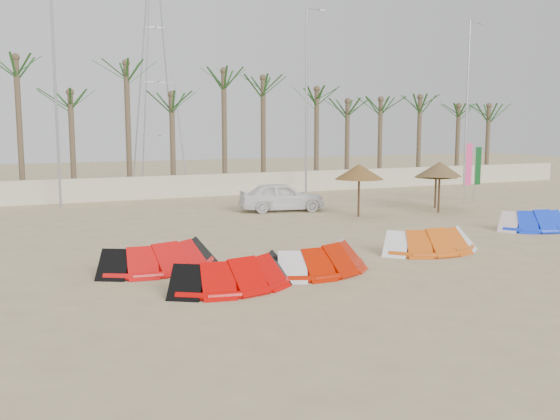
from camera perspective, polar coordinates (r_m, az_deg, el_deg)
name	(u,v)px	position (r m, az deg, el deg)	size (l,w,h in m)	color
ground	(374,288)	(16.52, 8.62, -7.06)	(120.00, 120.00, 0.00)	tan
boundary_wall	(167,187)	(36.62, -10.32, 2.09)	(60.00, 0.30, 1.30)	beige
palm_line	(169,87)	(38.13, -10.10, 11.04)	(52.00, 4.00, 7.70)	brown
lamp_b	(56,93)	(33.54, -19.78, 10.01)	(1.25, 0.14, 11.00)	#A5A8AD
lamp_c	(307,98)	(37.38, 2.48, 10.18)	(1.25, 0.14, 11.00)	#A5A8AD
lamp_d	(467,101)	(44.09, 16.76, 9.50)	(1.25, 0.14, 11.00)	#A5A8AD
pylon	(160,188)	(42.72, -10.94, 2.00)	(3.00, 3.00, 14.00)	#A5A8AD
kite_red_left	(158,254)	(18.77, -11.13, -4.00)	(3.93, 2.34, 0.90)	red
kite_red_mid	(232,270)	(16.50, -4.45, -5.50)	(3.84, 2.16, 0.90)	#D20502
kite_red_right	(320,256)	(18.22, 3.64, -4.23)	(3.84, 2.59, 0.90)	#BB1700
kite_orange	(426,239)	(21.45, 13.17, -2.59)	(3.48, 1.68, 0.90)	#D95911
kite_blue	(532,219)	(27.24, 22.08, -0.78)	(3.52, 2.17, 0.90)	#1036EF
parasol_left	(359,172)	(28.78, 7.25, 3.49)	(2.24, 2.24, 2.44)	#4C331E
parasol_mid	(440,169)	(30.90, 14.40, 3.66)	(2.12, 2.12, 2.47)	#4C331E
parasol_right	(436,171)	(32.66, 14.09, 3.50)	(2.21, 2.21, 2.25)	#4C331E
flag_pink	(468,166)	(34.66, 16.80, 3.86)	(0.45, 0.04, 3.42)	#A5A8AD
flag_green	(477,168)	(35.89, 17.60, 3.72)	(0.45, 0.04, 3.18)	#A5A8AD
car	(282,197)	(30.58, 0.15, 1.22)	(1.68, 4.17, 1.42)	white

